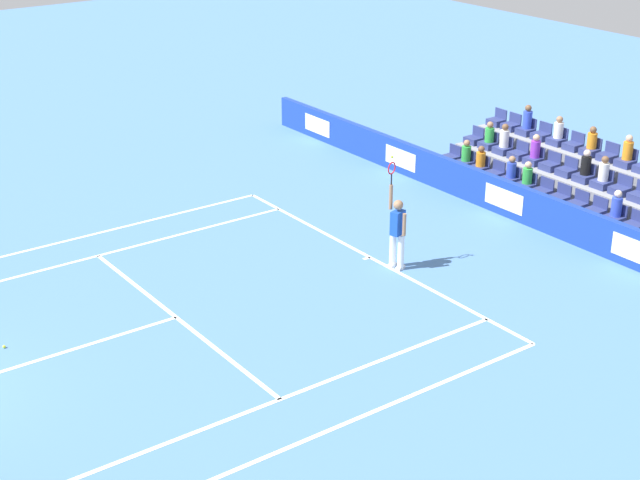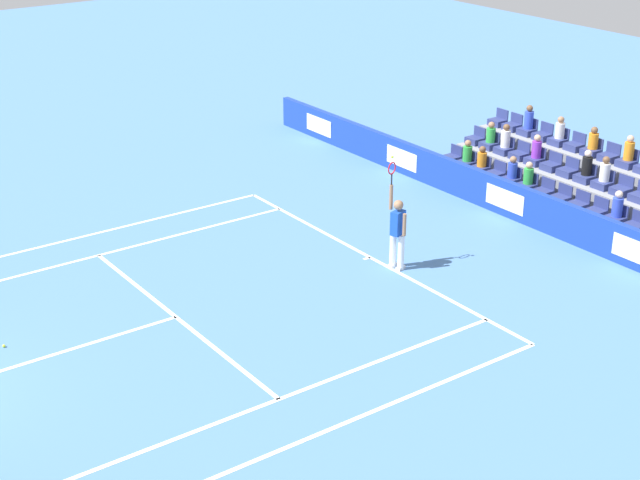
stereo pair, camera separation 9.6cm
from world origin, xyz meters
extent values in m
cube|color=white|center=(0.00, -11.89, 0.00)|extent=(10.97, 0.10, 0.01)
cube|color=white|center=(0.00, -6.40, 0.00)|extent=(8.23, 0.10, 0.01)
cube|color=white|center=(0.00, -3.20, 0.00)|extent=(0.10, 6.40, 0.01)
cube|color=white|center=(4.12, -5.95, 0.00)|extent=(0.10, 11.89, 0.01)
cube|color=white|center=(-4.12, -5.95, 0.00)|extent=(0.10, 11.89, 0.01)
cube|color=white|center=(5.49, -5.95, 0.00)|extent=(0.10, 11.89, 0.01)
cube|color=white|center=(-5.49, -5.95, 0.00)|extent=(0.10, 11.89, 0.01)
cube|color=white|center=(0.00, -11.79, 0.00)|extent=(0.10, 0.20, 0.01)
cube|color=#193899|center=(0.00, -16.73, 0.51)|extent=(21.93, 0.20, 1.01)
cube|color=white|center=(-4.39, -16.62, 0.51)|extent=(1.40, 0.01, 0.57)
cube|color=white|center=(0.00, -16.62, 0.51)|extent=(1.40, 0.01, 0.57)
cube|color=white|center=(4.39, -16.62, 0.51)|extent=(1.40, 0.01, 0.57)
cube|color=white|center=(8.77, -16.62, 0.51)|extent=(1.40, 0.01, 0.57)
cylinder|color=white|center=(-0.99, -12.05, 0.45)|extent=(0.16, 0.16, 0.90)
cylinder|color=white|center=(-0.76, -11.98, 0.45)|extent=(0.16, 0.16, 0.90)
cube|color=white|center=(-0.99, -12.05, 0.04)|extent=(0.19, 0.28, 0.08)
cube|color=white|center=(-0.76, -11.98, 0.04)|extent=(0.19, 0.28, 0.08)
cube|color=#1947B2|center=(-0.87, -12.02, 1.20)|extent=(0.31, 0.41, 0.60)
sphere|color=#9E7251|center=(-0.87, -12.02, 1.66)|extent=(0.24, 0.24, 0.24)
cylinder|color=#9E7251|center=(-0.66, -11.96, 1.81)|extent=(0.09, 0.09, 0.62)
cylinder|color=#9E7251|center=(-1.10, -12.03, 1.22)|extent=(0.09, 0.09, 0.56)
cylinder|color=black|center=(-0.66, -11.96, 2.26)|extent=(0.04, 0.04, 0.28)
torus|color=red|center=(-0.66, -11.96, 2.54)|extent=(0.11, 0.31, 0.31)
sphere|color=#D1E533|center=(-0.66, -11.96, 2.82)|extent=(0.07, 0.07, 0.07)
cube|color=gray|center=(0.00, -17.80, 0.21)|extent=(7.44, 0.95, 0.42)
cube|color=navy|center=(-3.41, -17.80, 0.52)|extent=(0.48, 0.44, 0.20)
cube|color=navy|center=(-3.41, -18.00, 0.77)|extent=(0.48, 0.04, 0.30)
cube|color=navy|center=(-2.79, -17.80, 0.52)|extent=(0.48, 0.44, 0.20)
cube|color=navy|center=(-2.79, -18.00, 0.77)|extent=(0.48, 0.04, 0.30)
cube|color=navy|center=(-2.17, -17.80, 0.52)|extent=(0.48, 0.44, 0.20)
cube|color=navy|center=(-2.17, -18.00, 0.77)|extent=(0.48, 0.04, 0.30)
cube|color=navy|center=(-1.55, -17.80, 0.52)|extent=(0.48, 0.44, 0.20)
cube|color=navy|center=(-1.55, -18.00, 0.77)|extent=(0.48, 0.04, 0.30)
cube|color=navy|center=(-0.93, -17.80, 0.52)|extent=(0.48, 0.44, 0.20)
cube|color=navy|center=(-0.93, -18.00, 0.77)|extent=(0.48, 0.04, 0.30)
cube|color=navy|center=(-0.31, -17.80, 0.52)|extent=(0.48, 0.44, 0.20)
cube|color=navy|center=(-0.31, -18.00, 0.77)|extent=(0.48, 0.04, 0.30)
cube|color=navy|center=(0.31, -17.80, 0.52)|extent=(0.48, 0.44, 0.20)
cube|color=navy|center=(0.31, -18.00, 0.77)|extent=(0.48, 0.04, 0.30)
cube|color=navy|center=(0.93, -17.80, 0.52)|extent=(0.48, 0.44, 0.20)
cube|color=navy|center=(0.93, -18.00, 0.77)|extent=(0.48, 0.04, 0.30)
cube|color=navy|center=(1.55, -17.80, 0.52)|extent=(0.48, 0.44, 0.20)
cube|color=navy|center=(1.55, -18.00, 0.77)|extent=(0.48, 0.04, 0.30)
cube|color=navy|center=(2.17, -17.80, 0.52)|extent=(0.48, 0.44, 0.20)
cube|color=navy|center=(2.17, -18.00, 0.77)|extent=(0.48, 0.04, 0.30)
cube|color=navy|center=(2.79, -17.80, 0.52)|extent=(0.48, 0.44, 0.20)
cube|color=navy|center=(2.79, -18.00, 0.77)|extent=(0.48, 0.04, 0.30)
cube|color=navy|center=(3.41, -17.80, 0.52)|extent=(0.48, 0.44, 0.20)
cube|color=navy|center=(3.41, -18.00, 0.77)|extent=(0.48, 0.04, 0.30)
cube|color=gray|center=(0.00, -18.75, 0.42)|extent=(7.44, 0.95, 0.84)
cube|color=navy|center=(-2.79, -18.75, 0.94)|extent=(0.48, 0.44, 0.20)
cube|color=navy|center=(-2.17, -18.75, 0.94)|extent=(0.48, 0.44, 0.20)
cube|color=navy|center=(-2.17, -18.95, 1.19)|extent=(0.48, 0.04, 0.30)
cube|color=navy|center=(-1.55, -18.75, 0.94)|extent=(0.48, 0.44, 0.20)
cube|color=navy|center=(-1.55, -18.95, 1.19)|extent=(0.48, 0.04, 0.30)
cube|color=navy|center=(-0.93, -18.75, 0.94)|extent=(0.48, 0.44, 0.20)
cube|color=navy|center=(-0.93, -18.95, 1.19)|extent=(0.48, 0.04, 0.30)
cube|color=navy|center=(-0.31, -18.75, 0.94)|extent=(0.48, 0.44, 0.20)
cube|color=navy|center=(-0.31, -18.95, 1.19)|extent=(0.48, 0.04, 0.30)
cube|color=navy|center=(0.31, -18.75, 0.94)|extent=(0.48, 0.44, 0.20)
cube|color=navy|center=(0.31, -18.95, 1.19)|extent=(0.48, 0.04, 0.30)
cube|color=navy|center=(0.93, -18.75, 0.94)|extent=(0.48, 0.44, 0.20)
cube|color=navy|center=(0.93, -18.95, 1.19)|extent=(0.48, 0.04, 0.30)
cube|color=navy|center=(1.55, -18.75, 0.94)|extent=(0.48, 0.44, 0.20)
cube|color=navy|center=(1.55, -18.95, 1.19)|extent=(0.48, 0.04, 0.30)
cube|color=navy|center=(2.17, -18.75, 0.94)|extent=(0.48, 0.44, 0.20)
cube|color=navy|center=(2.17, -18.95, 1.19)|extent=(0.48, 0.04, 0.30)
cube|color=navy|center=(2.79, -18.75, 0.94)|extent=(0.48, 0.44, 0.20)
cube|color=navy|center=(2.79, -18.95, 1.19)|extent=(0.48, 0.04, 0.30)
cube|color=navy|center=(3.41, -18.75, 0.94)|extent=(0.48, 0.44, 0.20)
cube|color=navy|center=(3.41, -18.95, 1.19)|extent=(0.48, 0.04, 0.30)
cube|color=gray|center=(0.00, -19.70, 0.63)|extent=(7.44, 0.95, 1.26)
cube|color=navy|center=(-1.55, -19.70, 1.36)|extent=(0.48, 0.44, 0.20)
cube|color=navy|center=(-1.55, -19.90, 1.61)|extent=(0.48, 0.04, 0.30)
cube|color=navy|center=(-0.93, -19.70, 1.36)|extent=(0.48, 0.44, 0.20)
cube|color=navy|center=(-0.93, -19.90, 1.61)|extent=(0.48, 0.04, 0.30)
cube|color=navy|center=(-0.31, -19.70, 1.36)|extent=(0.48, 0.44, 0.20)
cube|color=navy|center=(-0.31, -19.90, 1.61)|extent=(0.48, 0.04, 0.30)
cube|color=navy|center=(0.31, -19.70, 1.36)|extent=(0.48, 0.44, 0.20)
cube|color=navy|center=(0.31, -19.90, 1.61)|extent=(0.48, 0.04, 0.30)
cube|color=navy|center=(0.93, -19.70, 1.36)|extent=(0.48, 0.44, 0.20)
cube|color=navy|center=(0.93, -19.90, 1.61)|extent=(0.48, 0.04, 0.30)
cube|color=navy|center=(1.55, -19.70, 1.36)|extent=(0.48, 0.44, 0.20)
cube|color=navy|center=(1.55, -19.90, 1.61)|extent=(0.48, 0.04, 0.30)
cube|color=navy|center=(2.17, -19.70, 1.36)|extent=(0.48, 0.44, 0.20)
cube|color=navy|center=(2.17, -19.90, 1.61)|extent=(0.48, 0.04, 0.30)
cube|color=navy|center=(2.79, -19.70, 1.36)|extent=(0.48, 0.44, 0.20)
cube|color=navy|center=(2.79, -19.90, 1.61)|extent=(0.48, 0.04, 0.30)
cube|color=navy|center=(3.41, -19.70, 1.36)|extent=(0.48, 0.44, 0.20)
cube|color=navy|center=(3.41, -19.90, 1.61)|extent=(0.48, 0.04, 0.30)
cylinder|color=blue|center=(-2.79, -17.85, 0.88)|extent=(0.28, 0.28, 0.51)
sphere|color=beige|center=(-2.79, -17.85, 1.23)|extent=(0.20, 0.20, 0.20)
cylinder|color=blue|center=(0.93, -17.85, 0.84)|extent=(0.28, 0.28, 0.44)
sphere|color=#9E7251|center=(0.93, -17.85, 1.16)|extent=(0.20, 0.20, 0.20)
cylinder|color=blue|center=(2.17, -19.75, 1.73)|extent=(0.28, 0.28, 0.53)
sphere|color=brown|center=(2.17, -19.75, 2.09)|extent=(0.20, 0.20, 0.20)
cylinder|color=green|center=(2.79, -18.80, 1.26)|extent=(0.28, 0.28, 0.44)
sphere|color=#9E7251|center=(2.79, -18.80, 1.58)|extent=(0.20, 0.20, 0.20)
cylinder|color=green|center=(0.31, -17.85, 0.84)|extent=(0.28, 0.28, 0.45)
sphere|color=#D3A884|center=(0.31, -17.85, 1.17)|extent=(0.20, 0.20, 0.20)
cylinder|color=green|center=(2.79, -17.85, 0.85)|extent=(0.28, 0.28, 0.45)
sphere|color=#9E7251|center=(2.79, -17.85, 1.17)|extent=(0.20, 0.20, 0.20)
cylinder|color=orange|center=(2.17, -17.85, 0.83)|extent=(0.28, 0.28, 0.43)
sphere|color=brown|center=(2.17, -17.85, 1.15)|extent=(0.20, 0.20, 0.20)
cylinder|color=white|center=(0.93, -19.75, 1.69)|extent=(0.28, 0.28, 0.46)
sphere|color=#9E7251|center=(0.93, -19.75, 2.02)|extent=(0.20, 0.20, 0.20)
cylinder|color=orange|center=(-0.31, -19.75, 1.69)|extent=(0.28, 0.28, 0.45)
sphere|color=brown|center=(-0.31, -19.75, 2.01)|extent=(0.20, 0.20, 0.20)
cylinder|color=black|center=(-0.93, -18.80, 1.30)|extent=(0.28, 0.28, 0.52)
sphere|color=beige|center=(-0.93, -18.80, 1.66)|extent=(0.20, 0.20, 0.20)
cylinder|color=purple|center=(0.93, -18.80, 1.29)|extent=(0.28, 0.28, 0.50)
sphere|color=#D3A884|center=(0.93, -18.80, 1.64)|extent=(0.20, 0.20, 0.20)
cylinder|color=white|center=(-1.55, -18.80, 1.29)|extent=(0.28, 0.28, 0.50)
sphere|color=brown|center=(-1.55, -18.80, 1.64)|extent=(0.20, 0.20, 0.20)
cylinder|color=orange|center=(-1.55, -19.75, 1.71)|extent=(0.28, 0.28, 0.51)
sphere|color=#D3A884|center=(-1.55, -19.75, 2.07)|extent=(0.20, 0.20, 0.20)
cylinder|color=white|center=(2.17, -18.80, 1.30)|extent=(0.28, 0.28, 0.52)
sphere|color=brown|center=(2.17, -18.80, 1.66)|extent=(0.20, 0.20, 0.20)
sphere|color=#D1E533|center=(0.90, -2.85, 0.03)|extent=(0.07, 0.07, 0.07)
camera|label=1|loc=(-17.28, 2.27, 10.07)|focal=54.65mm
camera|label=2|loc=(-17.34, 2.19, 10.07)|focal=54.65mm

